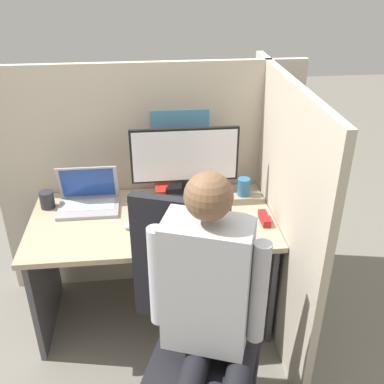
{
  "coord_description": "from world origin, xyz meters",
  "views": [
    {
      "loc": [
        -0.0,
        -1.77,
        2.02
      ],
      "look_at": [
        0.2,
        0.18,
        0.96
      ],
      "focal_mm": 42.0,
      "sensor_mm": 36.0,
      "label": 1
    }
  ],
  "objects_px": {
    "paper_box": "(186,197)",
    "monitor": "(185,159)",
    "person": "(213,309)",
    "laptop": "(89,200)",
    "coffee_mug": "(244,187)",
    "stapler": "(265,218)",
    "pen_cup": "(48,200)",
    "office_chair": "(195,323)",
    "carrot_toy": "(207,227)"
  },
  "relations": [
    {
      "from": "monitor",
      "to": "stapler",
      "type": "height_order",
      "value": "monitor"
    },
    {
      "from": "stapler",
      "to": "office_chair",
      "type": "distance_m",
      "value": 0.73
    },
    {
      "from": "laptop",
      "to": "coffee_mug",
      "type": "relative_size",
      "value": 3.15
    },
    {
      "from": "carrot_toy",
      "to": "pen_cup",
      "type": "xyz_separation_m",
      "value": [
        -0.88,
        0.34,
        0.03
      ]
    },
    {
      "from": "paper_box",
      "to": "pen_cup",
      "type": "relative_size",
      "value": 3.44
    },
    {
      "from": "person",
      "to": "coffee_mug",
      "type": "xyz_separation_m",
      "value": [
        0.34,
        1.01,
        -0.01
      ]
    },
    {
      "from": "stapler",
      "to": "pen_cup",
      "type": "distance_m",
      "value": 1.23
    },
    {
      "from": "paper_box",
      "to": "office_chair",
      "type": "height_order",
      "value": "office_chair"
    },
    {
      "from": "coffee_mug",
      "to": "pen_cup",
      "type": "height_order",
      "value": "coffee_mug"
    },
    {
      "from": "person",
      "to": "office_chair",
      "type": "bearing_deg",
      "value": 109.88
    },
    {
      "from": "monitor",
      "to": "carrot_toy",
      "type": "bearing_deg",
      "value": -75.3
    },
    {
      "from": "monitor",
      "to": "laptop",
      "type": "height_order",
      "value": "monitor"
    },
    {
      "from": "laptop",
      "to": "coffee_mug",
      "type": "height_order",
      "value": "laptop"
    },
    {
      "from": "office_chair",
      "to": "coffee_mug",
      "type": "bearing_deg",
      "value": 65.35
    },
    {
      "from": "laptop",
      "to": "person",
      "type": "bearing_deg",
      "value": -59.15
    },
    {
      "from": "monitor",
      "to": "person",
      "type": "xyz_separation_m",
      "value": [
        0.02,
        -0.97,
        -0.21
      ]
    },
    {
      "from": "carrot_toy",
      "to": "coffee_mug",
      "type": "bearing_deg",
      "value": 53.55
    },
    {
      "from": "stapler",
      "to": "pen_cup",
      "type": "xyz_separation_m",
      "value": [
        -1.2,
        0.28,
        0.03
      ]
    },
    {
      "from": "paper_box",
      "to": "person",
      "type": "height_order",
      "value": "person"
    },
    {
      "from": "coffee_mug",
      "to": "paper_box",
      "type": "bearing_deg",
      "value": -172.26
    },
    {
      "from": "person",
      "to": "laptop",
      "type": "bearing_deg",
      "value": 120.85
    },
    {
      "from": "paper_box",
      "to": "laptop",
      "type": "bearing_deg",
      "value": -179.66
    },
    {
      "from": "pen_cup",
      "to": "paper_box",
      "type": "bearing_deg",
      "value": -1.43
    },
    {
      "from": "laptop",
      "to": "stapler",
      "type": "distance_m",
      "value": 1.0
    },
    {
      "from": "paper_box",
      "to": "monitor",
      "type": "bearing_deg",
      "value": 90.0
    },
    {
      "from": "carrot_toy",
      "to": "office_chair",
      "type": "distance_m",
      "value": 0.54
    },
    {
      "from": "monitor",
      "to": "pen_cup",
      "type": "bearing_deg",
      "value": 178.77
    },
    {
      "from": "office_chair",
      "to": "person",
      "type": "distance_m",
      "value": 0.28
    },
    {
      "from": "person",
      "to": "monitor",
      "type": "bearing_deg",
      "value": 91.12
    },
    {
      "from": "laptop",
      "to": "office_chair",
      "type": "bearing_deg",
      "value": -57.28
    },
    {
      "from": "person",
      "to": "pen_cup",
      "type": "distance_m",
      "value": 1.28
    },
    {
      "from": "paper_box",
      "to": "monitor",
      "type": "relative_size",
      "value": 0.57
    },
    {
      "from": "monitor",
      "to": "stapler",
      "type": "distance_m",
      "value": 0.55
    },
    {
      "from": "stapler",
      "to": "office_chair",
      "type": "xyz_separation_m",
      "value": [
        -0.45,
        -0.55,
        -0.18
      ]
    },
    {
      "from": "laptop",
      "to": "stapler",
      "type": "bearing_deg",
      "value": -15.02
    },
    {
      "from": "paper_box",
      "to": "pen_cup",
      "type": "xyz_separation_m",
      "value": [
        -0.79,
        0.02,
        0.01
      ]
    },
    {
      "from": "laptop",
      "to": "pen_cup",
      "type": "distance_m",
      "value": 0.24
    },
    {
      "from": "paper_box",
      "to": "person",
      "type": "bearing_deg",
      "value": -88.88
    },
    {
      "from": "stapler",
      "to": "office_chair",
      "type": "bearing_deg",
      "value": -129.15
    },
    {
      "from": "pen_cup",
      "to": "stapler",
      "type": "bearing_deg",
      "value": -13.22
    },
    {
      "from": "office_chair",
      "to": "person",
      "type": "xyz_separation_m",
      "value": [
        0.06,
        -0.15,
        0.22
      ]
    },
    {
      "from": "paper_box",
      "to": "office_chair",
      "type": "distance_m",
      "value": 0.84
    },
    {
      "from": "pen_cup",
      "to": "person",
      "type": "bearing_deg",
      "value": -50.56
    },
    {
      "from": "laptop",
      "to": "paper_box",
      "type": "bearing_deg",
      "value": 0.34
    },
    {
      "from": "coffee_mug",
      "to": "laptop",
      "type": "bearing_deg",
      "value": -176.75
    },
    {
      "from": "monitor",
      "to": "laptop",
      "type": "bearing_deg",
      "value": -179.38
    },
    {
      "from": "paper_box",
      "to": "person",
      "type": "relative_size",
      "value": 0.26
    },
    {
      "from": "laptop",
      "to": "pen_cup",
      "type": "bearing_deg",
      "value": 174.43
    },
    {
      "from": "office_chair",
      "to": "carrot_toy",
      "type": "bearing_deg",
      "value": 76.04
    },
    {
      "from": "monitor",
      "to": "stapler",
      "type": "bearing_deg",
      "value": -32.92
    }
  ]
}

